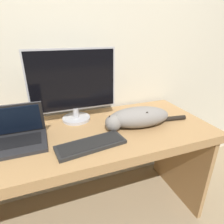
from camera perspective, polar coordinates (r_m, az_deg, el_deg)
name	(u,v)px	position (r m, az deg, el deg)	size (l,w,h in m)	color
wall_back	(69,42)	(1.47, -13.01, 20.12)	(6.40, 0.06, 2.60)	beige
desk	(87,152)	(1.30, -7.60, -11.95)	(1.68, 0.69, 0.77)	#A37A4C
monitor	(74,85)	(1.31, -11.64, 8.01)	(0.59, 0.20, 0.50)	#B2B2B7
laptop	(15,137)	(1.19, -27.54, -6.70)	(0.34, 0.25, 0.24)	#232326
external_keyboard	(91,145)	(1.07, -6.43, -9.82)	(0.40, 0.19, 0.02)	black
cat	(138,117)	(1.26, 7.80, -1.53)	(0.61, 0.23, 0.14)	gray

